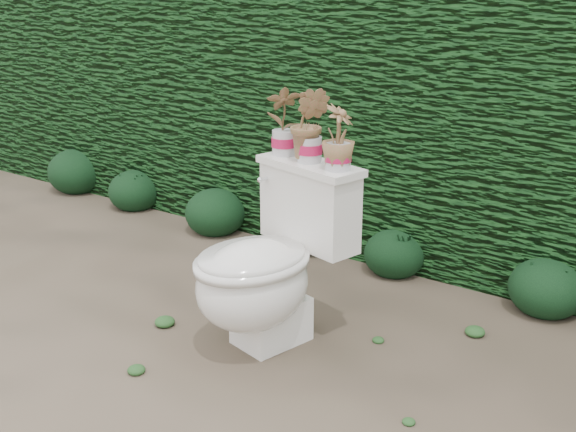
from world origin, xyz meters
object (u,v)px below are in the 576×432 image
Objects in this scene: potted_plant_center at (310,126)px; potted_plant_right at (338,140)px; potted_plant_left at (284,122)px; toilet at (267,268)px.

potted_plant_center reaches higher than potted_plant_right.
potted_plant_left is 0.17m from potted_plant_center.
potted_plant_center is at bearing 120.29° from potted_plant_left.
potted_plant_right is (0.17, -0.04, -0.03)m from potted_plant_center.
toilet is at bearing -115.58° from potted_plant_center.
potted_plant_left reaches higher than toilet.
potted_plant_center is at bearing 65.27° from potted_plant_right.
toilet is at bearing 120.16° from potted_plant_right.
potted_plant_left is 0.34m from potted_plant_right.
potted_plant_center is 1.22× the size of potted_plant_right.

